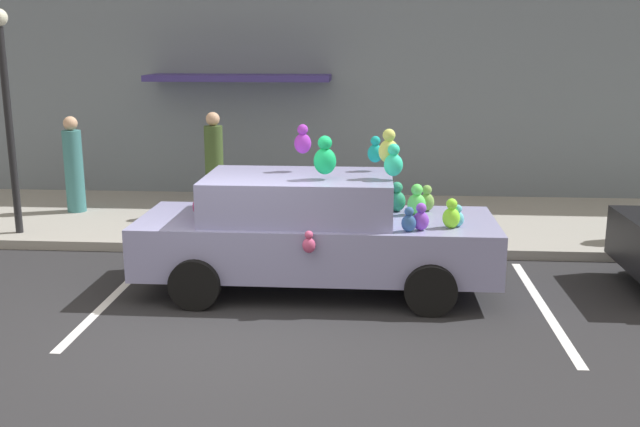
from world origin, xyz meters
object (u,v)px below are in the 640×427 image
Objects in this scene: plush_covered_car at (313,231)px; street_lamp_post at (6,97)px; pedestrian_walking_past at (214,167)px; pedestrian_by_lamp at (74,167)px; teddy_bear_on_sidewalk at (420,219)px.

street_lamp_post is (-5.07, 2.03, 1.56)m from plush_covered_car.
pedestrian_walking_past is at bearing 120.95° from plush_covered_car.
plush_covered_car is 2.63× the size of pedestrian_by_lamp.
pedestrian_by_lamp is at bearing 165.61° from teddy_bear_on_sidewalk.
pedestrian_by_lamp is at bearing 142.68° from plush_covered_car.
pedestrian_walking_past is (3.00, 1.41, -1.33)m from street_lamp_post.
pedestrian_by_lamp reaches higher than teddy_bear_on_sidewalk.
plush_covered_car is at bearing -59.05° from pedestrian_walking_past.
teddy_bear_on_sidewalk is 0.40× the size of pedestrian_walking_past.
street_lamp_post is (-6.59, 0.03, 1.88)m from teddy_bear_on_sidewalk.
pedestrian_walking_past is 2.67m from pedestrian_by_lamp.
pedestrian_walking_past is (-2.07, 3.45, 0.23)m from plush_covered_car.
plush_covered_car reaches higher than pedestrian_walking_past.
street_lamp_post is 2.03× the size of pedestrian_by_lamp.
teddy_bear_on_sidewalk is 0.43× the size of pedestrian_by_lamp.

